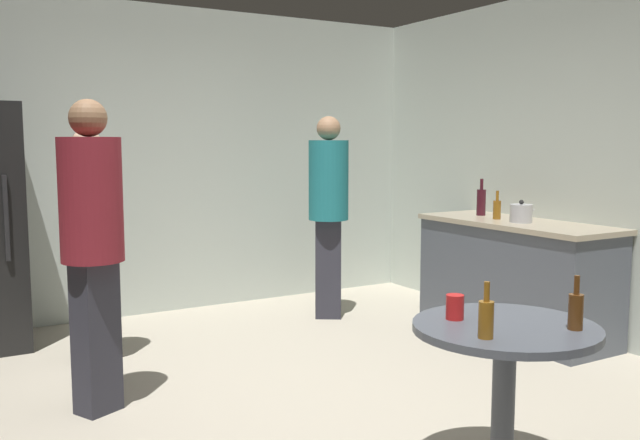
{
  "coord_description": "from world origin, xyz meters",
  "views": [
    {
      "loc": [
        -1.76,
        -3.32,
        1.52
      ],
      "look_at": [
        0.25,
        0.11,
        1.06
      ],
      "focal_mm": 38.47,
      "sensor_mm": 36.0,
      "label": 1
    }
  ],
  "objects": [
    {
      "name": "person_in_maroon_shirt",
      "position": [
        -0.95,
        0.54,
        1.03
      ],
      "size": [
        0.45,
        0.45,
        1.75
      ],
      "rotation": [
        0.0,
        0.0,
        -1.12
      ],
      "color": "#2D2D38",
      "rests_on": "ground_plane"
    },
    {
      "name": "foreground_table",
      "position": [
        0.39,
        -1.24,
        0.63
      ],
      "size": [
        0.8,
        0.8,
        0.73
      ],
      "color": "#4C515B",
      "rests_on": "ground_plane"
    },
    {
      "name": "beer_bottle_amber",
      "position": [
        0.16,
        -1.35,
        0.82
      ],
      "size": [
        0.06,
        0.06,
        0.23
      ],
      "color": "#8C5919",
      "rests_on": "foreground_table"
    },
    {
      "name": "person_in_gray_shirt",
      "position": [
        -0.78,
        1.42,
        0.94
      ],
      "size": [
        0.48,
        0.48,
        1.61
      ],
      "rotation": [
        0.0,
        0.0,
        -0.85
      ],
      "color": "#2D2D38",
      "rests_on": "ground_plane"
    },
    {
      "name": "person_in_teal_shirt",
      "position": [
        1.25,
        1.68,
        1.02
      ],
      "size": [
        0.47,
        0.47,
        1.73
      ],
      "rotation": [
        0.0,
        0.0,
        -2.14
      ],
      "color": "#2D2D38",
      "rests_on": "ground_plane"
    },
    {
      "name": "beer_bottle_on_counter",
      "position": [
        2.23,
        0.68,
        0.98
      ],
      "size": [
        0.06,
        0.06,
        0.23
      ],
      "color": "#8C5919",
      "rests_on": "kitchen_counter"
    },
    {
      "name": "wall_side_right",
      "position": [
        2.63,
        0.0,
        1.35
      ],
      "size": [
        0.06,
        5.2,
        2.7
      ],
      "primitive_type": "cube",
      "color": "beige",
      "rests_on": "ground_plane"
    },
    {
      "name": "beer_bottle_brown",
      "position": [
        0.58,
        -1.44,
        0.82
      ],
      "size": [
        0.06,
        0.06,
        0.23
      ],
      "color": "#593314",
      "rests_on": "foreground_table"
    },
    {
      "name": "wine_bottle_on_counter",
      "position": [
        2.33,
        0.96,
        1.02
      ],
      "size": [
        0.08,
        0.08,
        0.31
      ],
      "color": "#3F141E",
      "rests_on": "kitchen_counter"
    },
    {
      "name": "kitchen_counter",
      "position": [
        2.28,
        0.51,
        0.45
      ],
      "size": [
        0.64,
        1.66,
        0.9
      ],
      "color": "#4C515B",
      "rests_on": "ground_plane"
    },
    {
      "name": "wall_back",
      "position": [
        0.0,
        2.63,
        1.35
      ],
      "size": [
        5.32,
        0.06,
        2.7
      ],
      "primitive_type": "cube",
      "color": "beige",
      "rests_on": "ground_plane"
    },
    {
      "name": "plastic_cup_red",
      "position": [
        0.26,
        -1.06,
        0.79
      ],
      "size": [
        0.08,
        0.08,
        0.11
      ],
      "primitive_type": "cylinder",
      "color": "red",
      "rests_on": "foreground_table"
    },
    {
      "name": "kettle",
      "position": [
        2.23,
        0.42,
        0.97
      ],
      "size": [
        0.24,
        0.17,
        0.18
      ],
      "color": "#B2B2B7",
      "rests_on": "kitchen_counter"
    },
    {
      "name": "ground_plane",
      "position": [
        0.0,
        0.0,
        -0.05
      ],
      "size": [
        5.2,
        5.2,
        0.1
      ],
      "primitive_type": "cube",
      "color": "#B2A893"
    }
  ]
}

